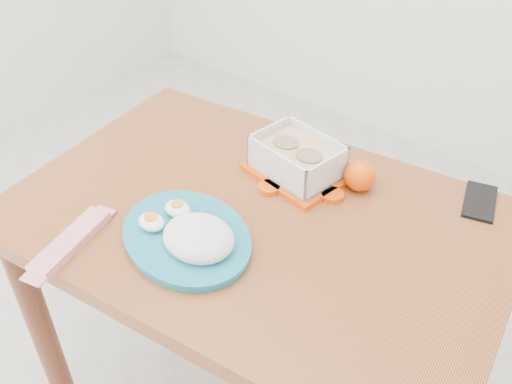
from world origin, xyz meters
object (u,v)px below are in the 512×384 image
Objects in this scene: dining_table at (256,254)px; food_container at (297,159)px; orange_fruit at (360,176)px; rice_plate at (190,234)px; smartphone at (480,201)px.

food_container is at bearing 88.12° from dining_table.
orange_fruit is at bearing 28.12° from food_container.
rice_plate reaches higher than dining_table.
smartphone is at bearing 33.65° from food_container.
smartphone is (0.23, 0.12, -0.03)m from orange_fruit.
orange_fruit reaches higher than smartphone.
rice_plate is at bearing -85.62° from food_container.
food_container is 3.38× the size of orange_fruit.
dining_table is at bearing -120.30° from orange_fruit.
rice_plate is (-0.17, -0.37, -0.01)m from orange_fruit.
food_container reaches higher than rice_plate.
smartphone is (0.37, 0.16, -0.04)m from food_container.
orange_fruit is 0.55× the size of smartphone.
food_container is 0.65× the size of rice_plate.
orange_fruit is at bearing -168.89° from smartphone.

